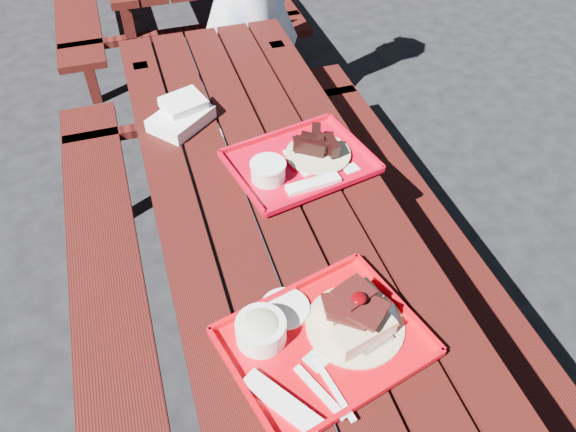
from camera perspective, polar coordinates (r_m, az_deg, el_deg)
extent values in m
plane|color=black|center=(2.35, -1.13, -11.73)|extent=(60.00, 60.00, 0.00)
cube|color=#3A0E0B|center=(1.76, -10.87, -0.87)|extent=(0.14, 2.40, 0.04)
cube|color=#3A0E0B|center=(1.77, -6.12, 0.18)|extent=(0.14, 2.40, 0.04)
cube|color=#3A0E0B|center=(1.79, -1.45, 1.20)|extent=(0.14, 2.40, 0.04)
cube|color=#3A0E0B|center=(1.83, 3.07, 2.18)|extent=(0.14, 2.40, 0.04)
cube|color=#3A0E0B|center=(1.87, 7.40, 3.11)|extent=(0.14, 2.40, 0.04)
cube|color=#3A0E0B|center=(1.99, -17.67, -8.62)|extent=(0.25, 2.40, 0.04)
cube|color=#3A0E0B|center=(2.74, -18.15, 2.35)|extent=(0.06, 0.06, 0.42)
cube|color=#3A0E0B|center=(2.19, 13.43, -1.33)|extent=(0.25, 2.40, 0.04)
cube|color=#3A0E0B|center=(2.88, 5.09, 7.18)|extent=(0.06, 0.06, 0.42)
cube|color=#3A0E0B|center=(2.72, -13.33, 7.81)|extent=(0.06, 0.06, 0.75)
cube|color=#3A0E0B|center=(2.80, -1.03, 10.26)|extent=(0.06, 0.06, 0.75)
cube|color=#3A0E0B|center=(2.71, -7.22, 10.04)|extent=(1.40, 0.06, 0.04)
cube|color=#3A0E0B|center=(3.66, -19.55, 13.69)|extent=(0.06, 0.06, 0.42)
cube|color=#3A0E0B|center=(3.77, -1.35, 17.20)|extent=(0.06, 0.06, 0.42)
cube|color=#3A0E0B|center=(3.47, -15.43, 16.10)|extent=(0.06, 0.06, 0.75)
cube|color=#3A0E0B|center=(3.53, -5.39, 17.99)|extent=(0.06, 0.06, 0.75)
cube|color=#3A0E0B|center=(3.46, -10.52, 17.92)|extent=(1.40, 0.06, 0.04)
cube|color=red|center=(1.43, 3.69, -12.84)|extent=(0.53, 0.46, 0.01)
cube|color=red|center=(1.51, -0.14, -7.65)|extent=(0.45, 0.12, 0.02)
cube|color=red|center=(1.36, 8.18, -17.82)|extent=(0.45, 0.12, 0.02)
cube|color=red|center=(1.51, 11.02, -8.43)|extent=(0.10, 0.35, 0.02)
cube|color=red|center=(1.36, -4.68, -16.79)|extent=(0.10, 0.35, 0.02)
cylinder|color=#D0B98A|center=(1.46, 6.82, -10.93)|extent=(0.25, 0.25, 0.01)
cube|color=beige|center=(1.41, 7.59, -11.52)|extent=(0.17, 0.11, 0.05)
cube|color=beige|center=(1.46, 6.29, -8.93)|extent=(0.17, 0.11, 0.05)
ellipsoid|color=#500004|center=(1.36, 7.27, -7.95)|extent=(0.04, 0.04, 0.02)
cylinder|color=white|center=(1.41, -2.76, -11.55)|extent=(0.13, 0.13, 0.06)
ellipsoid|color=beige|center=(1.39, -2.79, -11.12)|extent=(0.11, 0.11, 0.05)
cylinder|color=white|center=(1.48, -0.33, -9.36)|extent=(0.13, 0.13, 0.01)
cube|color=white|center=(1.34, -0.59, -18.42)|extent=(0.16, 0.20, 0.02)
cube|color=white|center=(1.36, 3.26, -17.40)|extent=(0.08, 0.16, 0.01)
cube|color=white|center=(1.37, 4.66, -17.10)|extent=(0.05, 0.18, 0.01)
cube|color=silver|center=(1.40, 2.99, -14.36)|extent=(0.07, 0.07, 0.00)
cube|color=red|center=(1.90, 1.23, 5.31)|extent=(0.50, 0.42, 0.01)
cube|color=red|center=(2.01, -1.23, 8.38)|extent=(0.44, 0.10, 0.02)
cube|color=red|center=(1.78, 3.99, 2.60)|extent=(0.44, 0.10, 0.02)
cube|color=red|center=(1.99, 6.83, 7.60)|extent=(0.08, 0.34, 0.02)
cube|color=red|center=(1.81, -4.85, 3.49)|extent=(0.08, 0.34, 0.02)
cube|color=white|center=(1.91, 2.55, 6.01)|extent=(0.18, 0.18, 0.01)
cylinder|color=#C6BB8C|center=(1.92, 3.07, 6.36)|extent=(0.22, 0.22, 0.01)
cylinder|color=silver|center=(1.82, -2.03, 4.49)|extent=(0.11, 0.11, 0.06)
cylinder|color=white|center=(1.80, -2.05, 5.26)|extent=(0.12, 0.12, 0.01)
cube|color=white|center=(1.80, 2.60, 3.30)|extent=(0.18, 0.06, 0.02)
cube|color=white|center=(1.88, 6.40, 4.83)|extent=(0.06, 0.05, 0.00)
cube|color=white|center=(2.11, -10.80, 9.66)|extent=(0.26, 0.26, 0.05)
cube|color=white|center=(2.11, -10.57, 11.16)|extent=(0.18, 0.16, 0.04)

